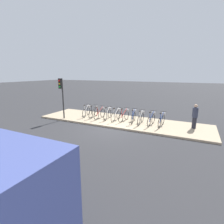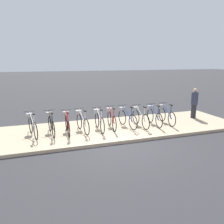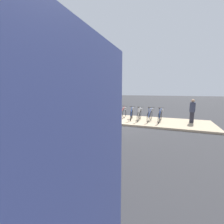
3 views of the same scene
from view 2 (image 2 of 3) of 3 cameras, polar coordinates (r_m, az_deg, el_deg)
ground_plane at (r=8.29m, az=1.52°, el=-8.46°), size 120.00×120.00×0.00m
sidewalk at (r=9.79m, az=-1.86°, el=-4.63°), size 12.67×3.40×0.12m
parked_bicycle_0 at (r=9.30m, az=-20.11°, el=-3.20°), size 0.53×1.60×1.00m
parked_bicycle_1 at (r=9.27m, az=-15.67°, el=-2.93°), size 0.46×1.63×1.00m
parked_bicycle_2 at (r=9.19m, az=-11.64°, el=-2.83°), size 0.46×1.63×1.00m
parked_bicycle_3 at (r=9.36m, az=-7.87°, el=-2.39°), size 0.46×1.62×1.00m
parked_bicycle_4 at (r=9.48m, az=-3.44°, el=-2.09°), size 0.46×1.63×1.00m
parked_bicycle_5 at (r=9.73m, az=-0.21°, el=-1.65°), size 0.46×1.63×1.00m
parked_bicycle_6 at (r=9.95m, az=3.77°, el=-1.35°), size 0.46×1.62×1.00m
parked_bicycle_7 at (r=10.06m, az=7.24°, el=-1.26°), size 0.46×1.63×1.00m
parked_bicycle_8 at (r=10.41m, az=10.84°, el=-0.90°), size 0.46×1.63×1.00m
parked_bicycle_9 at (r=10.77m, az=13.90°, el=-0.59°), size 0.46×1.63×1.00m
pedestrian at (r=12.17m, az=20.70°, el=2.32°), size 0.34×0.34×1.56m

